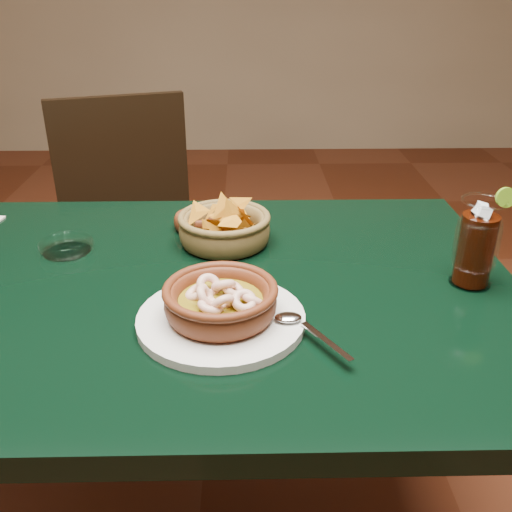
{
  "coord_description": "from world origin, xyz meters",
  "views": [
    {
      "loc": [
        0.12,
        -0.87,
        1.23
      ],
      "look_at": [
        0.14,
        -0.02,
        0.81
      ],
      "focal_mm": 40.0,
      "sensor_mm": 36.0,
      "label": 1
    }
  ],
  "objects_px": {
    "shrimp_plate": "(221,305)",
    "chip_basket": "(225,228)",
    "dining_table": "(179,330)",
    "cola_drink": "(477,244)",
    "dining_chair": "(134,241)"
  },
  "relations": [
    {
      "from": "shrimp_plate",
      "to": "cola_drink",
      "type": "relative_size",
      "value": 1.79
    },
    {
      "from": "shrimp_plate",
      "to": "cola_drink",
      "type": "bearing_deg",
      "value": 15.39
    },
    {
      "from": "dining_chair",
      "to": "cola_drink",
      "type": "height_order",
      "value": "cola_drink"
    },
    {
      "from": "dining_chair",
      "to": "cola_drink",
      "type": "relative_size",
      "value": 5.23
    },
    {
      "from": "dining_chair",
      "to": "shrimp_plate",
      "type": "relative_size",
      "value": 2.92
    },
    {
      "from": "dining_table",
      "to": "chip_basket",
      "type": "height_order",
      "value": "chip_basket"
    },
    {
      "from": "dining_table",
      "to": "shrimp_plate",
      "type": "distance_m",
      "value": 0.2
    },
    {
      "from": "dining_table",
      "to": "shrimp_plate",
      "type": "xyz_separation_m",
      "value": [
        0.08,
        -0.13,
        0.13
      ]
    },
    {
      "from": "chip_basket",
      "to": "dining_chair",
      "type": "bearing_deg",
      "value": 118.71
    },
    {
      "from": "dining_chair",
      "to": "cola_drink",
      "type": "distance_m",
      "value": 1.07
    },
    {
      "from": "chip_basket",
      "to": "cola_drink",
      "type": "relative_size",
      "value": 1.22
    },
    {
      "from": "dining_table",
      "to": "cola_drink",
      "type": "bearing_deg",
      "value": -1.47
    },
    {
      "from": "cola_drink",
      "to": "chip_basket",
      "type": "bearing_deg",
      "value": 158.11
    },
    {
      "from": "dining_table",
      "to": "cola_drink",
      "type": "relative_size",
      "value": 6.84
    },
    {
      "from": "shrimp_plate",
      "to": "chip_basket",
      "type": "distance_m",
      "value": 0.29
    }
  ]
}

